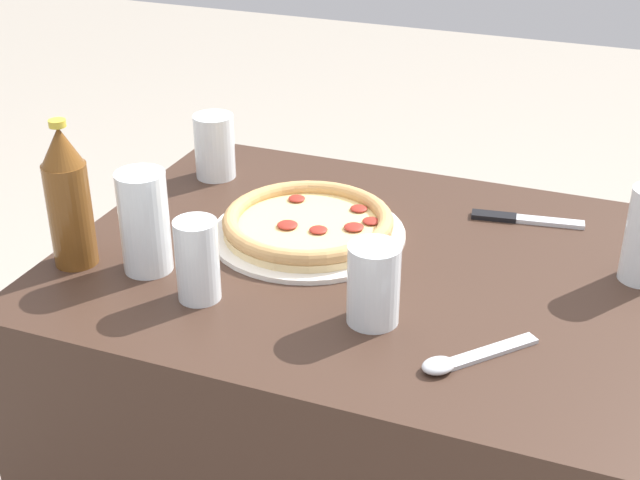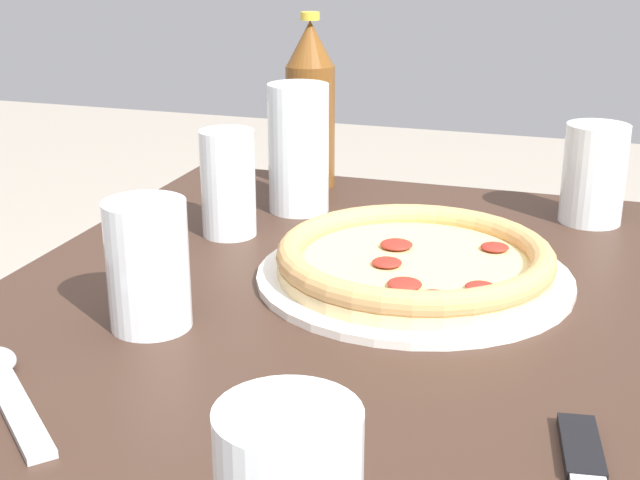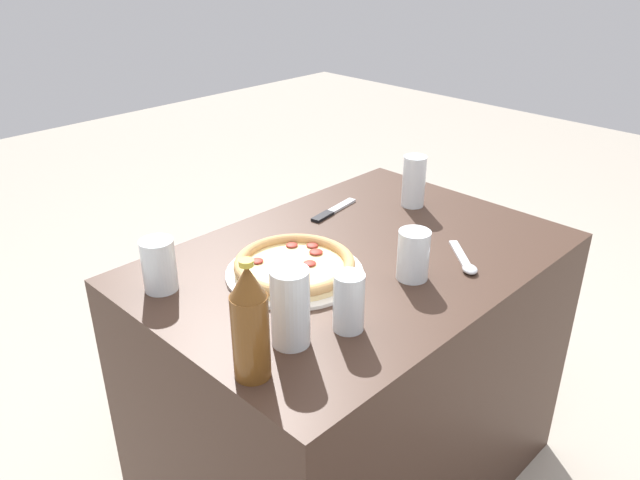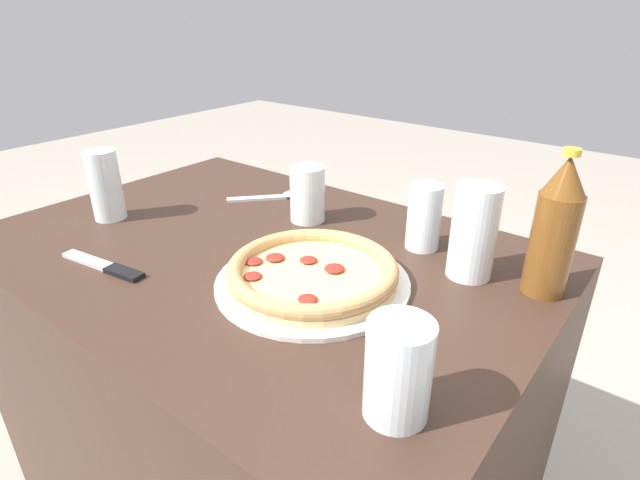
{
  "view_description": "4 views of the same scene",
  "coord_description": "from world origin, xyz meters",
  "px_view_note": "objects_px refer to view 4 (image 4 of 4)",
  "views": [
    {
      "loc": [
        0.31,
        -1.12,
        1.37
      ],
      "look_at": [
        -0.12,
        -0.03,
        0.74
      ],
      "focal_mm": 50.0,
      "sensor_mm": 36.0,
      "label": 1
    },
    {
      "loc": [
        0.63,
        0.2,
        1.04
      ],
      "look_at": [
        -0.13,
        -0.05,
        0.75
      ],
      "focal_mm": 50.0,
      "sensor_mm": 36.0,
      "label": 2
    },
    {
      "loc": [
        -0.99,
        -0.85,
        1.4
      ],
      "look_at": [
        -0.13,
        -0.0,
        0.8
      ],
      "focal_mm": 35.0,
      "sensor_mm": 36.0,
      "label": 3
    },
    {
      "loc": [
        -0.6,
        0.57,
        1.12
      ],
      "look_at": [
        -0.12,
        -0.03,
        0.75
      ],
      "focal_mm": 28.0,
      "sensor_mm": 36.0,
      "label": 4
    }
  ],
  "objects_px": {
    "glass_mango_juice": "(473,237)",
    "spoon": "(278,196)",
    "beer_bottle": "(555,228)",
    "pizza_veggie": "(312,273)",
    "glass_lemonade": "(424,220)",
    "glass_cola": "(106,187)",
    "glass_water": "(307,196)",
    "glass_orange_juice": "(398,375)",
    "knife": "(105,266)"
  },
  "relations": [
    {
      "from": "glass_lemonade",
      "to": "glass_orange_juice",
      "type": "xyz_separation_m",
      "value": [
        -0.17,
        0.38,
        -0.0
      ]
    },
    {
      "from": "glass_mango_juice",
      "to": "glass_lemonade",
      "type": "relative_size",
      "value": 1.29
    },
    {
      "from": "glass_mango_juice",
      "to": "glass_orange_juice",
      "type": "bearing_deg",
      "value": 100.48
    },
    {
      "from": "spoon",
      "to": "knife",
      "type": "bearing_deg",
      "value": 89.82
    },
    {
      "from": "knife",
      "to": "spoon",
      "type": "xyz_separation_m",
      "value": [
        -0.0,
        -0.42,
        0.0
      ]
    },
    {
      "from": "glass_cola",
      "to": "spoon",
      "type": "height_order",
      "value": "glass_cola"
    },
    {
      "from": "spoon",
      "to": "glass_cola",
      "type": "bearing_deg",
      "value": 57.06
    },
    {
      "from": "pizza_veggie",
      "to": "glass_orange_juice",
      "type": "bearing_deg",
      "value": 147.25
    },
    {
      "from": "knife",
      "to": "beer_bottle",
      "type": "bearing_deg",
      "value": -147.58
    },
    {
      "from": "glass_orange_juice",
      "to": "glass_cola",
      "type": "bearing_deg",
      "value": -8.18
    },
    {
      "from": "knife",
      "to": "spoon",
      "type": "height_order",
      "value": "spoon"
    },
    {
      "from": "glass_lemonade",
      "to": "glass_cola",
      "type": "bearing_deg",
      "value": 25.9
    },
    {
      "from": "glass_cola",
      "to": "glass_orange_juice",
      "type": "height_order",
      "value": "glass_cola"
    },
    {
      "from": "knife",
      "to": "spoon",
      "type": "bearing_deg",
      "value": -90.18
    },
    {
      "from": "beer_bottle",
      "to": "knife",
      "type": "bearing_deg",
      "value": 32.42
    },
    {
      "from": "glass_cola",
      "to": "glass_water",
      "type": "height_order",
      "value": "glass_cola"
    },
    {
      "from": "glass_water",
      "to": "glass_orange_juice",
      "type": "relative_size",
      "value": 0.98
    },
    {
      "from": "glass_cola",
      "to": "glass_lemonade",
      "type": "distance_m",
      "value": 0.63
    },
    {
      "from": "glass_cola",
      "to": "glass_orange_juice",
      "type": "relative_size",
      "value": 1.23
    },
    {
      "from": "beer_bottle",
      "to": "spoon",
      "type": "xyz_separation_m",
      "value": [
        0.6,
        -0.04,
        -0.1
      ]
    },
    {
      "from": "glass_cola",
      "to": "glass_mango_juice",
      "type": "bearing_deg",
      "value": -161.12
    },
    {
      "from": "glass_water",
      "to": "glass_cola",
      "type": "bearing_deg",
      "value": 36.92
    },
    {
      "from": "glass_cola",
      "to": "glass_water",
      "type": "relative_size",
      "value": 1.26
    },
    {
      "from": "pizza_veggie",
      "to": "glass_lemonade",
      "type": "relative_size",
      "value": 2.59
    },
    {
      "from": "glass_water",
      "to": "pizza_veggie",
      "type": "bearing_deg",
      "value": 131.29
    },
    {
      "from": "pizza_veggie",
      "to": "glass_mango_juice",
      "type": "height_order",
      "value": "glass_mango_juice"
    },
    {
      "from": "glass_water",
      "to": "glass_mango_juice",
      "type": "bearing_deg",
      "value": 177.87
    },
    {
      "from": "glass_water",
      "to": "spoon",
      "type": "distance_m",
      "value": 0.15
    },
    {
      "from": "glass_cola",
      "to": "beer_bottle",
      "type": "distance_m",
      "value": 0.83
    },
    {
      "from": "beer_bottle",
      "to": "glass_orange_juice",
      "type": "bearing_deg",
      "value": 82.4
    },
    {
      "from": "glass_cola",
      "to": "spoon",
      "type": "bearing_deg",
      "value": -122.94
    },
    {
      "from": "glass_orange_juice",
      "to": "knife",
      "type": "xyz_separation_m",
      "value": [
        0.55,
        0.02,
        -0.05
      ]
    },
    {
      "from": "pizza_veggie",
      "to": "glass_lemonade",
      "type": "distance_m",
      "value": 0.24
    },
    {
      "from": "glass_lemonade",
      "to": "knife",
      "type": "height_order",
      "value": "glass_lemonade"
    },
    {
      "from": "beer_bottle",
      "to": "knife",
      "type": "height_order",
      "value": "beer_bottle"
    },
    {
      "from": "glass_mango_juice",
      "to": "glass_water",
      "type": "distance_m",
      "value": 0.35
    },
    {
      "from": "beer_bottle",
      "to": "pizza_veggie",
      "type": "bearing_deg",
      "value": 34.98
    },
    {
      "from": "glass_mango_juice",
      "to": "spoon",
      "type": "xyz_separation_m",
      "value": [
        0.49,
        -0.07,
        -0.06
      ]
    },
    {
      "from": "glass_lemonade",
      "to": "glass_orange_juice",
      "type": "bearing_deg",
      "value": 114.09
    },
    {
      "from": "glass_water",
      "to": "glass_lemonade",
      "type": "xyz_separation_m",
      "value": [
        -0.24,
        -0.03,
        0.0
      ]
    },
    {
      "from": "glass_lemonade",
      "to": "pizza_veggie",
      "type": "bearing_deg",
      "value": 72.35
    },
    {
      "from": "glass_lemonade",
      "to": "beer_bottle",
      "type": "xyz_separation_m",
      "value": [
        -0.22,
        0.02,
        0.05
      ]
    },
    {
      "from": "glass_lemonade",
      "to": "beer_bottle",
      "type": "height_order",
      "value": "beer_bottle"
    },
    {
      "from": "pizza_veggie",
      "to": "spoon",
      "type": "xyz_separation_m",
      "value": [
        0.31,
        -0.25,
        -0.01
      ]
    },
    {
      "from": "glass_mango_juice",
      "to": "knife",
      "type": "relative_size",
      "value": 0.84
    },
    {
      "from": "glass_mango_juice",
      "to": "glass_lemonade",
      "type": "height_order",
      "value": "glass_mango_juice"
    },
    {
      "from": "glass_mango_juice",
      "to": "spoon",
      "type": "height_order",
      "value": "glass_mango_juice"
    },
    {
      "from": "glass_mango_juice",
      "to": "beer_bottle",
      "type": "relative_size",
      "value": 0.68
    },
    {
      "from": "glass_orange_juice",
      "to": "beer_bottle",
      "type": "distance_m",
      "value": 0.37
    },
    {
      "from": "glass_orange_juice",
      "to": "glass_water",
      "type": "bearing_deg",
      "value": -40.29
    }
  ]
}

